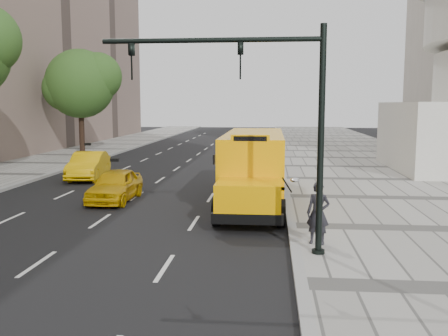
# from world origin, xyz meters

# --- Properties ---
(ground) EXTENTS (140.00, 140.00, 0.00)m
(ground) POSITION_xyz_m (0.00, 0.00, 0.00)
(ground) COLOR black
(ground) RESTS_ON ground
(sidewalk_museum) EXTENTS (12.00, 140.00, 0.15)m
(sidewalk_museum) POSITION_xyz_m (12.00, 0.00, 0.07)
(sidewalk_museum) COLOR gray
(sidewalk_museum) RESTS_ON ground
(curb_museum) EXTENTS (0.30, 140.00, 0.15)m
(curb_museum) POSITION_xyz_m (6.00, 0.00, 0.07)
(curb_museum) COLOR gray
(curb_museum) RESTS_ON ground
(tree_c) EXTENTS (6.36, 5.65, 8.77)m
(tree_c) POSITION_xyz_m (-10.39, 17.81, 5.99)
(tree_c) COLOR black
(tree_c) RESTS_ON ground
(school_bus) EXTENTS (2.96, 11.56, 3.19)m
(school_bus) POSITION_xyz_m (4.50, -0.42, 1.76)
(school_bus) COLOR #FFAB00
(school_bus) RESTS_ON ground
(taxi_near) EXTENTS (1.70, 4.19, 1.43)m
(taxi_near) POSITION_xyz_m (-1.61, -1.23, 0.71)
(taxi_near) COLOR #D3A007
(taxi_near) RESTS_ON ground
(taxi_far) EXTENTS (2.24, 4.88, 1.55)m
(taxi_far) POSITION_xyz_m (-5.20, 5.09, 0.78)
(taxi_far) COLOR #D3A007
(taxi_far) RESTS_ON ground
(pedestrian) EXTENTS (0.78, 0.62, 1.86)m
(pedestrian) POSITION_xyz_m (6.66, -7.83, 1.08)
(pedestrian) COLOR black
(pedestrian) RESTS_ON sidewalk_museum
(traffic_signal) EXTENTS (6.18, 0.36, 6.40)m
(traffic_signal) POSITION_xyz_m (5.19, -8.78, 4.09)
(traffic_signal) COLOR black
(traffic_signal) RESTS_ON ground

